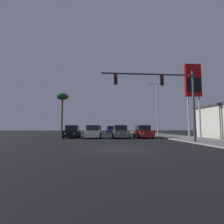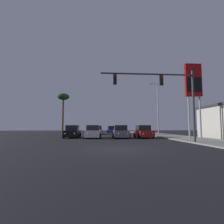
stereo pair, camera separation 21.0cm
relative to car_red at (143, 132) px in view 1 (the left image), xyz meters
The scene contains 12 objects.
ground_plane 12.38m from the car_red, 112.20° to the right, with size 120.00×120.00×0.00m, color black.
sidewalk_right 5.09m from the car_red, 16.61° to the right, with size 5.00×60.00×0.12m.
car_red is the anchor object (origin of this frame).
car_white 6.68m from the car_red, behind, with size 2.04×4.34×1.68m.
car_tan 13.43m from the car_red, 117.79° to the left, with size 2.04×4.34×1.68m.
car_black 9.57m from the car_red, behind, with size 2.04×4.31×1.68m.
car_grey 3.07m from the car_red, behind, with size 2.04×4.34×1.68m.
car_blue 21.84m from the car_red, 97.39° to the left, with size 2.04×4.31×1.68m.
traffic_light_mast 8.91m from the car_red, 89.07° to the right, with size 8.54×0.36×6.50m.
street_lamp 8.68m from the car_red, 56.71° to the left, with size 1.74×0.24×9.00m.
gas_station_sign 8.59m from the car_red, 29.76° to the right, with size 2.00×0.42×9.00m.
palm_tree_mid 19.29m from the car_red, 136.39° to the left, with size 2.40×2.40×8.23m.
Camera 1 is at (-1.47, -11.62, 1.47)m, focal length 28.00 mm.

